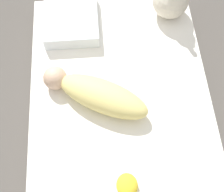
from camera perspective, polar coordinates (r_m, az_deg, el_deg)
name	(u,v)px	position (r m, az deg, el deg)	size (l,w,h in m)	color
ground_plane	(120,109)	(1.85, 1.44, -2.33)	(12.00, 12.00, 0.00)	#514C47
bed_mattress	(120,104)	(1.79, 1.50, -1.38)	(1.48, 1.00, 0.15)	white
swaddled_baby	(96,94)	(1.65, -2.96, 0.45)	(0.40, 0.59, 0.14)	#EFDB7F
pillow	(71,19)	(1.98, -7.47, 13.77)	(0.38, 0.32, 0.09)	white
turtle_plush	(127,188)	(1.54, 2.82, -16.48)	(0.16, 0.10, 0.06)	yellow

